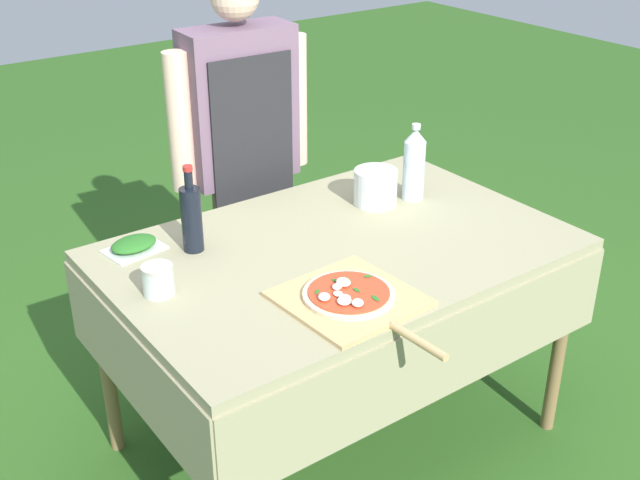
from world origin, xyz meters
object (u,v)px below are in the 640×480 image
at_px(prep_table, 338,268).
at_px(sauce_jar, 158,282).
at_px(oil_bottle, 192,217).
at_px(herb_container, 134,245).
at_px(water_bottle, 414,164).
at_px(person_cook, 242,143).
at_px(mixing_tub, 375,187).
at_px(pizza_on_peel, 351,298).

xyz_separation_m(prep_table, sauce_jar, (-0.60, 0.06, 0.12)).
distance_m(oil_bottle, herb_container, 0.21).
relative_size(water_bottle, sauce_jar, 3.06).
bearing_deg(water_bottle, sauce_jar, -175.80).
bearing_deg(sauce_jar, prep_table, -5.78).
height_order(person_cook, water_bottle, person_cook).
height_order(person_cook, mixing_tub, person_cook).
bearing_deg(person_cook, herb_container, 32.53).
distance_m(water_bottle, mixing_tub, 0.16).
height_order(water_bottle, mixing_tub, water_bottle).
bearing_deg(water_bottle, pizza_on_peel, -144.94).
bearing_deg(mixing_tub, sauce_jar, -172.39).
xyz_separation_m(pizza_on_peel, water_bottle, (0.62, 0.43, 0.12)).
distance_m(person_cook, mixing_tub, 0.57).
relative_size(person_cook, herb_container, 8.01).
bearing_deg(sauce_jar, water_bottle, 4.20).
bearing_deg(prep_table, herb_container, 147.19).
relative_size(mixing_tub, sauce_jar, 1.67).
xyz_separation_m(oil_bottle, water_bottle, (0.83, -0.11, 0.02)).
distance_m(prep_table, person_cook, 0.73).
xyz_separation_m(pizza_on_peel, herb_container, (-0.36, 0.65, 0.01)).
height_order(person_cook, oil_bottle, person_cook).
height_order(water_bottle, sauce_jar, water_bottle).
height_order(pizza_on_peel, herb_container, pizza_on_peel).
distance_m(mixing_tub, sauce_jar, 0.91).
bearing_deg(herb_container, person_cook, 29.86).
xyz_separation_m(prep_table, pizza_on_peel, (-0.18, -0.30, 0.10)).
bearing_deg(pizza_on_peel, person_cook, 72.80).
bearing_deg(oil_bottle, herb_container, 145.54).
bearing_deg(sauce_jar, pizza_on_peel, -40.70).
bearing_deg(water_bottle, mixing_tub, 162.34).
height_order(oil_bottle, herb_container, oil_bottle).
distance_m(pizza_on_peel, herb_container, 0.74).
xyz_separation_m(person_cook, pizza_on_peel, (-0.25, -1.00, -0.11)).
bearing_deg(prep_table, sauce_jar, 174.22).
relative_size(person_cook, sauce_jar, 16.80).
distance_m(herb_container, mixing_tub, 0.86).
bearing_deg(water_bottle, person_cook, 123.25).
height_order(oil_bottle, water_bottle, oil_bottle).
bearing_deg(sauce_jar, herb_container, 79.43).
height_order(person_cook, sauce_jar, person_cook).
height_order(prep_table, mixing_tub, mixing_tub).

